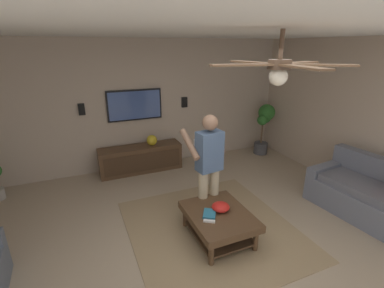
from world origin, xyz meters
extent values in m
plane|color=tan|center=(0.00, 0.00, 0.00)|extent=(7.71, 7.71, 0.00)
cube|color=#BCA893|center=(3.22, 0.00, 1.34)|extent=(0.10, 6.62, 2.68)
cube|color=white|center=(0.00, 0.00, 2.73)|extent=(6.54, 6.62, 0.10)
cube|color=#9E8460|center=(0.50, -0.27, 0.01)|extent=(2.45, 2.28, 0.01)
cube|color=slate|center=(-0.24, -2.66, 0.21)|extent=(1.97, 1.01, 0.42)
cube|color=slate|center=(0.62, -2.58, 0.29)|extent=(0.26, 0.85, 0.58)
cube|color=slate|center=(-0.25, -2.58, 0.48)|extent=(1.55, 0.74, 0.12)
cube|color=#513823|center=(0.30, -0.27, 0.35)|extent=(1.00, 0.80, 0.10)
cylinder|color=#513823|center=(0.72, -0.59, 0.15)|extent=(0.07, 0.07, 0.30)
cylinder|color=#513823|center=(0.72, 0.05, 0.15)|extent=(0.07, 0.07, 0.30)
cylinder|color=#513823|center=(-0.12, -0.59, 0.15)|extent=(0.07, 0.07, 0.30)
cylinder|color=#513823|center=(-0.12, 0.05, 0.15)|extent=(0.07, 0.07, 0.30)
cube|color=#452F1E|center=(0.30, -0.27, 0.10)|extent=(0.88, 0.68, 0.03)
cube|color=#513823|center=(2.89, 0.19, 0.28)|extent=(0.44, 1.70, 0.55)
cube|color=#412C1C|center=(2.66, 0.19, 0.28)|extent=(0.01, 1.56, 0.39)
cube|color=black|center=(3.13, 0.19, 1.37)|extent=(0.05, 1.12, 0.63)
cube|color=#3C5493|center=(3.10, 0.19, 1.37)|extent=(0.01, 1.06, 0.57)
cylinder|color=#C6B793|center=(0.78, -0.45, 0.41)|extent=(0.14, 0.14, 0.82)
cylinder|color=#C6B793|center=(0.76, -0.25, 0.41)|extent=(0.14, 0.14, 0.82)
cube|color=slate|center=(0.77, -0.35, 1.11)|extent=(0.26, 0.39, 0.58)
sphere|color=#997056|center=(0.77, -0.35, 1.53)|extent=(0.22, 0.22, 0.22)
cylinder|color=#997056|center=(0.98, -0.54, 1.20)|extent=(0.49, 0.15, 0.37)
cylinder|color=#997056|center=(0.92, -0.11, 1.20)|extent=(0.49, 0.15, 0.37)
cube|color=white|center=(1.15, -0.30, 1.10)|extent=(0.05, 0.05, 0.16)
cylinder|color=#4C4C51|center=(2.72, -2.76, 0.14)|extent=(0.33, 0.33, 0.28)
cylinder|color=brown|center=(2.72, -2.76, 0.50)|extent=(0.05, 0.05, 0.45)
sphere|color=#2D6B28|center=(2.61, -2.66, 0.88)|extent=(0.24, 0.24, 0.24)
sphere|color=#2D6B28|center=(2.70, -2.84, 1.03)|extent=(0.39, 0.39, 0.39)
sphere|color=#2D6B28|center=(2.69, -2.81, 0.90)|extent=(0.25, 0.25, 0.25)
ellipsoid|color=red|center=(0.34, -0.32, 0.46)|extent=(0.24, 0.24, 0.11)
cube|color=white|center=(0.17, -0.06, 0.41)|extent=(0.12, 0.15, 0.02)
cube|color=teal|center=(0.30, -0.13, 0.42)|extent=(0.27, 0.25, 0.04)
sphere|color=gold|center=(2.86, -0.06, 0.66)|extent=(0.22, 0.22, 0.22)
cube|color=black|center=(3.14, -0.91, 1.34)|extent=(0.06, 0.12, 0.22)
cube|color=black|center=(3.14, 1.21, 1.37)|extent=(0.06, 0.12, 0.22)
cylinder|color=#4C3828|center=(-0.56, -0.32, 2.52)|extent=(0.04, 0.04, 0.28)
cylinder|color=#4C3828|center=(-0.56, -0.32, 2.38)|extent=(0.20, 0.20, 0.08)
sphere|color=silver|center=(-0.56, -0.32, 2.28)|extent=(0.16, 0.16, 0.16)
cube|color=brown|center=(-0.24, -0.28, 2.38)|extent=(0.57, 0.19, 0.02)
cube|color=brown|center=(-0.50, 0.00, 2.38)|extent=(0.22, 0.57, 0.02)
cube|color=brown|center=(-0.87, -0.26, 2.38)|extent=(0.57, 0.21, 0.02)
cube|color=brown|center=(-0.75, -0.57, 2.38)|extent=(0.43, 0.52, 0.02)
cube|color=brown|center=(-0.45, -0.62, 2.38)|extent=(0.29, 0.57, 0.02)
camera|label=1|loc=(-2.50, 1.32, 2.53)|focal=25.86mm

